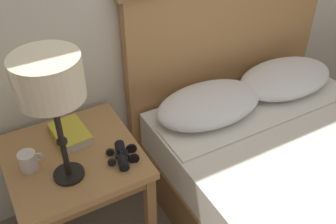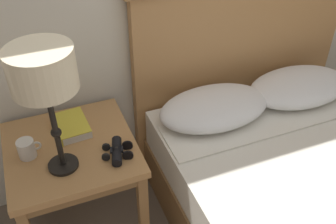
% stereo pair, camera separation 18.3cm
% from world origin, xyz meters
% --- Properties ---
extents(nightstand, '(0.58, 0.58, 0.59)m').
position_xyz_m(nightstand, '(-0.61, 0.60, 0.51)').
color(nightstand, '#AD7A47').
rests_on(nightstand, ground_plane).
extents(bed, '(1.32, 1.98, 1.17)m').
position_xyz_m(bed, '(0.41, 0.00, 0.29)').
color(bed, brown).
rests_on(bed, ground_plane).
extents(table_lamp, '(0.25, 0.25, 0.57)m').
position_xyz_m(table_lamp, '(-0.66, 0.48, 1.05)').
color(table_lamp, black).
rests_on(table_lamp, nightstand).
extents(book_on_nightstand, '(0.16, 0.22, 0.04)m').
position_xyz_m(book_on_nightstand, '(-0.58, 0.72, 0.61)').
color(book_on_nightstand, silver).
rests_on(book_on_nightstand, nightstand).
extents(binoculars_pair, '(0.15, 0.16, 0.05)m').
position_xyz_m(binoculars_pair, '(-0.43, 0.46, 0.61)').
color(binoculars_pair, black).
rests_on(binoculars_pair, nightstand).
extents(coffee_mug, '(0.10, 0.08, 0.08)m').
position_xyz_m(coffee_mug, '(-0.79, 0.60, 0.63)').
color(coffee_mug, silver).
rests_on(coffee_mug, nightstand).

